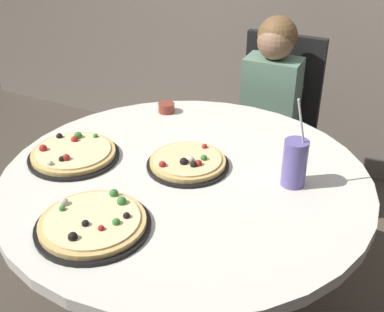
# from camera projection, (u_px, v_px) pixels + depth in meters

# --- Properties ---
(dining_table) EXTENTS (1.26, 1.26, 0.75)m
(dining_table) POSITION_uv_depth(u_px,v_px,m) (186.00, 198.00, 1.75)
(dining_table) COLOR silver
(dining_table) RESTS_ON ground_plane
(chair_wooden) EXTENTS (0.41, 0.41, 0.95)m
(chair_wooden) POSITION_uv_depth(u_px,v_px,m) (275.00, 119.00, 2.58)
(chair_wooden) COLOR black
(chair_wooden) RESTS_ON ground_plane
(diner_child) EXTENTS (0.27, 0.42, 1.08)m
(diner_child) POSITION_uv_depth(u_px,v_px,m) (263.00, 142.00, 2.46)
(diner_child) COLOR #3F4766
(diner_child) RESTS_ON ground_plane
(pizza_veggie) EXTENTS (0.29, 0.29, 0.05)m
(pizza_veggie) POSITION_uv_depth(u_px,v_px,m) (188.00, 162.00, 1.74)
(pizza_veggie) COLOR black
(pizza_veggie) RESTS_ON dining_table
(pizza_cheese) EXTENTS (0.33, 0.33, 0.05)m
(pizza_cheese) POSITION_uv_depth(u_px,v_px,m) (73.00, 154.00, 1.80)
(pizza_cheese) COLOR black
(pizza_cheese) RESTS_ON dining_table
(pizza_pepperoni) EXTENTS (0.34, 0.34, 0.05)m
(pizza_pepperoni) POSITION_uv_depth(u_px,v_px,m) (93.00, 223.00, 1.45)
(pizza_pepperoni) COLOR black
(pizza_pepperoni) RESTS_ON dining_table
(soda_cup) EXTENTS (0.08, 0.08, 0.31)m
(soda_cup) POSITION_uv_depth(u_px,v_px,m) (295.00, 163.00, 1.62)
(soda_cup) COLOR #6659A5
(soda_cup) RESTS_ON dining_table
(sauce_bowl) EXTENTS (0.07, 0.07, 0.04)m
(sauce_bowl) POSITION_uv_depth(u_px,v_px,m) (166.00, 108.00, 2.13)
(sauce_bowl) COLOR brown
(sauce_bowl) RESTS_ON dining_table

